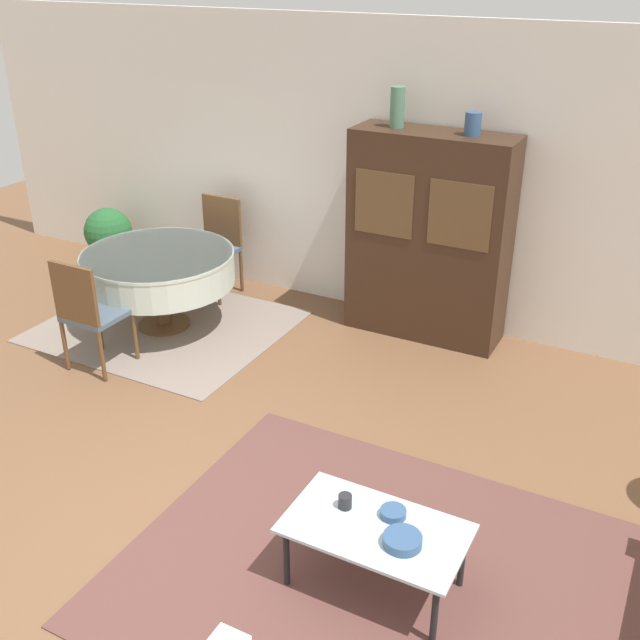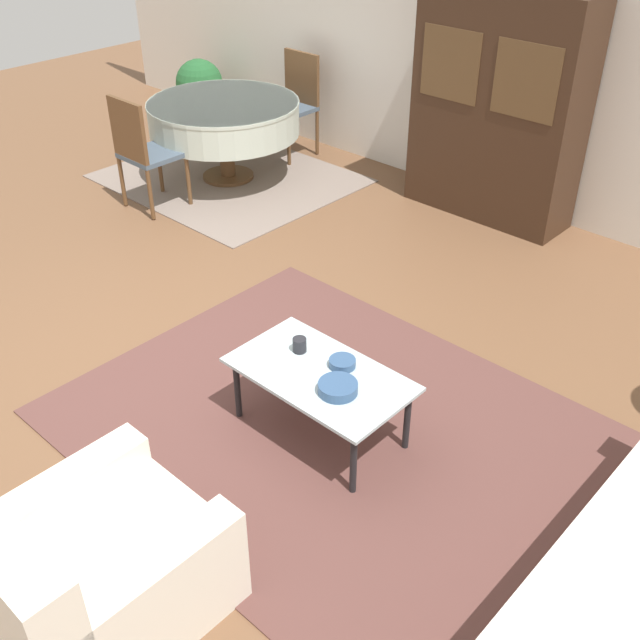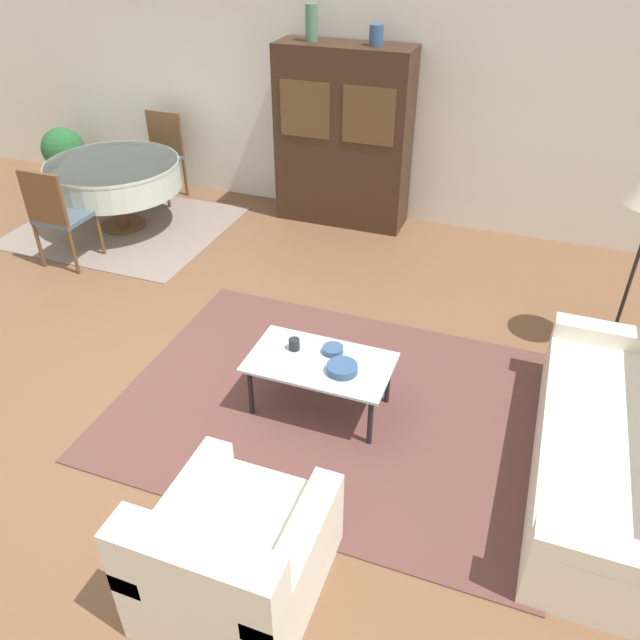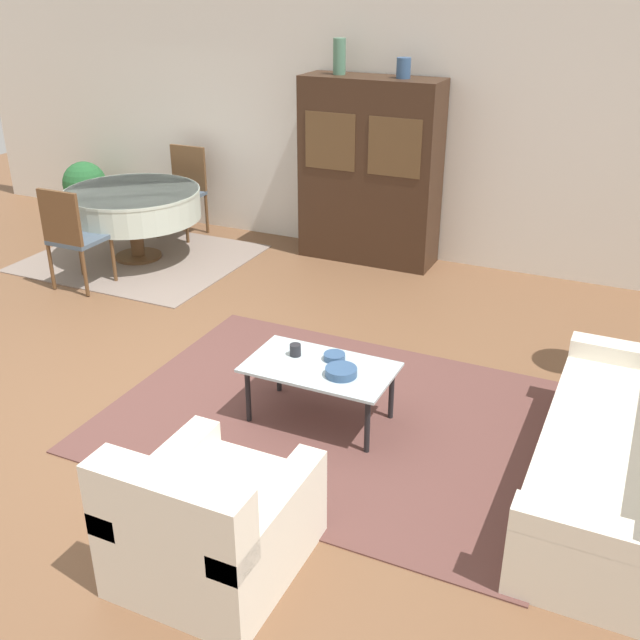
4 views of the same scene
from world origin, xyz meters
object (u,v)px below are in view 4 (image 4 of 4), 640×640
cup (295,350)px  potted_plant (85,188)px  dining_table (133,204)px  bowl (341,372)px  vase_tall (339,56)px  coffee_table (320,372)px  couch (632,459)px  bowl_small (334,357)px  armchair (210,525)px  dining_chair_far (184,186)px  vase_short (404,68)px  dining_chair_near (72,233)px  display_cabinet (370,172)px

cup → potted_plant: (-4.20, 2.77, -0.06)m
dining_table → bowl: (3.23, -2.07, -0.15)m
vase_tall → coffee_table: bearing=-68.3°
coffee_table → vase_tall: vase_tall is taller
couch → bowl_small: bearing=85.6°
dining_table → couch: bearing=-22.2°
bowl → potted_plant: bearing=147.8°
armchair → bowl_small: size_ratio=6.34×
armchair → potted_plant: size_ratio=1.28×
potted_plant → armchair: bearing=-43.8°
couch → dining_chair_far: (-5.00, 2.95, 0.27)m
armchair → coffee_table: (-0.09, 1.49, 0.09)m
couch → vase_short: (-2.51, 3.07, 1.65)m
dining_chair_near → potted_plant: 2.21m
couch → armchair: 2.36m
potted_plant → dining_chair_near: bearing=-51.8°
display_cabinet → vase_tall: 1.14m
cup → couch: bearing=-2.4°
couch → cup: bearing=87.6°
coffee_table → dining_chair_near: bearing=160.1°
dining_table → dining_chair_near: (-0.00, -0.91, -0.03)m
display_cabinet → potted_plant: 3.59m
couch → coffee_table: (-1.94, 0.02, 0.09)m
dining_chair_near → vase_short: 3.45m
couch → display_cabinet: display_cabinet is taller
dining_chair_near → potted_plant: size_ratio=1.37×
dining_chair_near → bowl: size_ratio=4.74×
dining_chair_far → coffee_table: bearing=136.2°
dining_chair_near → vase_tall: 3.04m
display_cabinet → bowl_small: (0.92, -2.93, -0.48)m
dining_table → vase_tall: bearing=29.4°
couch → display_cabinet: bearing=42.5°
coffee_table → display_cabinet: (-0.87, 3.05, 0.55)m
armchair → dining_table: bearing=131.9°
display_cabinet → dining_chair_near: display_cabinet is taller
dining_chair_far → cup: 4.03m
vase_tall → potted_plant: size_ratio=0.47×
dining_chair_near → potted_plant: bearing=128.2°
dining_chair_near → cup: dining_chair_near is taller
dining_table → cup: 3.45m
couch → cup: size_ratio=25.17×
dining_table → vase_short: vase_short is taller
couch → armchair: bearing=128.5°
display_cabinet → dining_chair_far: (-2.18, -0.12, -0.36)m
vase_short → dining_chair_near: bearing=-142.0°
cup → potted_plant: bearing=146.6°
bowl → vase_short: bearing=103.4°
couch → dining_table: (-5.00, 2.04, 0.30)m
coffee_table → cup: bearing=162.7°
display_cabinet → couch: bearing=-47.5°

